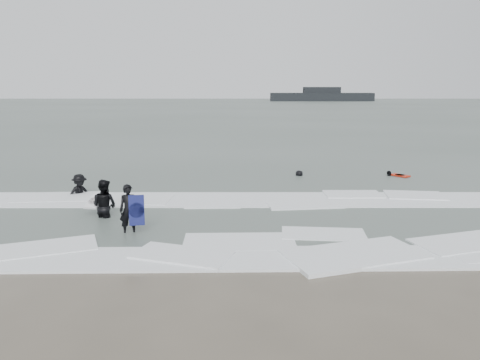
{
  "coord_description": "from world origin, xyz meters",
  "views": [
    {
      "loc": [
        -0.03,
        -12.73,
        4.68
      ],
      "look_at": [
        0.0,
        5.0,
        1.1
      ],
      "focal_mm": 35.0,
      "sensor_mm": 36.0,
      "label": 1
    }
  ],
  "objects_px": {
    "surfer_right_far": "(299,177)",
    "surfer_right_near": "(389,177)",
    "surfer_centre": "(130,234)",
    "surfer_breaker": "(80,195)",
    "vessel_horizon": "(322,96)",
    "surfer_wading": "(105,218)"
  },
  "relations": [
    {
      "from": "surfer_breaker",
      "to": "vessel_horizon",
      "type": "height_order",
      "value": "vessel_horizon"
    },
    {
      "from": "surfer_right_near",
      "to": "vessel_horizon",
      "type": "height_order",
      "value": "vessel_horizon"
    },
    {
      "from": "surfer_centre",
      "to": "surfer_right_far",
      "type": "bearing_deg",
      "value": 39.7
    },
    {
      "from": "surfer_breaker",
      "to": "surfer_right_near",
      "type": "xyz_separation_m",
      "value": [
        14.79,
        4.25,
        0.0
      ]
    },
    {
      "from": "surfer_wading",
      "to": "surfer_breaker",
      "type": "xyz_separation_m",
      "value": [
        -2.07,
        3.48,
        0.0
      ]
    },
    {
      "from": "surfer_centre",
      "to": "vessel_horizon",
      "type": "height_order",
      "value": "vessel_horizon"
    },
    {
      "from": "surfer_wading",
      "to": "surfer_breaker",
      "type": "bearing_deg",
      "value": -37.8
    },
    {
      "from": "surfer_wading",
      "to": "surfer_breaker",
      "type": "distance_m",
      "value": 4.05
    },
    {
      "from": "surfer_wading",
      "to": "surfer_breaker",
      "type": "relative_size",
      "value": 1.1
    },
    {
      "from": "surfer_breaker",
      "to": "surfer_right_far",
      "type": "xyz_separation_m",
      "value": [
        10.07,
        4.29,
        0.0
      ]
    },
    {
      "from": "surfer_breaker",
      "to": "vessel_horizon",
      "type": "xyz_separation_m",
      "value": [
        32.37,
        126.7,
        1.58
      ]
    },
    {
      "from": "surfer_right_far",
      "to": "vessel_horizon",
      "type": "xyz_separation_m",
      "value": [
        22.29,
        122.41,
        1.58
      ]
    },
    {
      "from": "surfer_right_near",
      "to": "surfer_right_far",
      "type": "relative_size",
      "value": 0.99
    },
    {
      "from": "surfer_right_far",
      "to": "surfer_right_near",
      "type": "bearing_deg",
      "value": 160.05
    },
    {
      "from": "surfer_right_near",
      "to": "surfer_right_far",
      "type": "height_order",
      "value": "surfer_right_far"
    },
    {
      "from": "surfer_centre",
      "to": "vessel_horizon",
      "type": "distance_m",
      "value": 135.29
    },
    {
      "from": "surfer_centre",
      "to": "vessel_horizon",
      "type": "xyz_separation_m",
      "value": [
        28.95,
        132.14,
        1.58
      ]
    },
    {
      "from": "surfer_centre",
      "to": "surfer_wading",
      "type": "height_order",
      "value": "surfer_wading"
    },
    {
      "from": "surfer_centre",
      "to": "vessel_horizon",
      "type": "bearing_deg",
      "value": 61.7
    },
    {
      "from": "surfer_breaker",
      "to": "surfer_right_near",
      "type": "bearing_deg",
      "value": -28.64
    },
    {
      "from": "surfer_wading",
      "to": "surfer_right_near",
      "type": "xyz_separation_m",
      "value": [
        12.72,
        7.73,
        0.0
      ]
    },
    {
      "from": "surfer_breaker",
      "to": "surfer_wading",
      "type": "bearing_deg",
      "value": -103.96
    }
  ]
}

